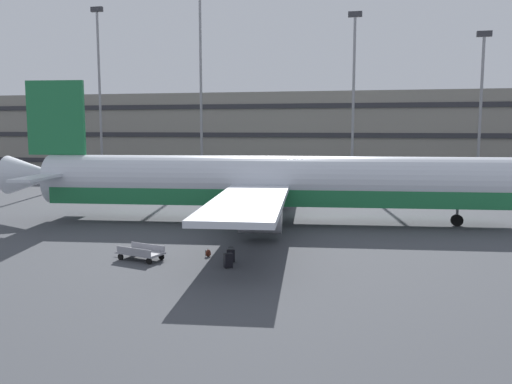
% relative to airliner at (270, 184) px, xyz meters
% --- Properties ---
extents(ground_plane, '(600.00, 600.00, 0.00)m').
position_rel_airliner_xyz_m(ground_plane, '(3.54, 1.76, -3.13)').
color(ground_plane, '#424449').
extents(terminal_structure, '(133.10, 15.71, 12.71)m').
position_rel_airliner_xyz_m(terminal_structure, '(3.54, 44.76, 3.23)').
color(terminal_structure, gray).
rests_on(terminal_structure, ground_plane).
extents(airliner, '(43.61, 35.35, 11.32)m').
position_rel_airliner_xyz_m(airliner, '(0.00, 0.00, 0.00)').
color(airliner, silver).
rests_on(airliner, ground_plane).
extents(light_mast_far_left, '(1.80, 0.50, 24.84)m').
position_rel_airliner_xyz_m(light_mast_far_left, '(-31.98, 31.66, 11.02)').
color(light_mast_far_left, gray).
rests_on(light_mast_far_left, ground_plane).
extents(light_mast_left, '(1.80, 0.50, 26.58)m').
position_rel_airliner_xyz_m(light_mast_left, '(-16.26, 31.66, 11.91)').
color(light_mast_left, gray).
rests_on(light_mast_left, ground_plane).
extents(light_mast_center_left, '(1.80, 0.50, 22.51)m').
position_rel_airliner_xyz_m(light_mast_center_left, '(4.99, 31.66, 9.82)').
color(light_mast_center_left, gray).
rests_on(light_mast_center_left, ground_plane).
extents(light_mast_center_right, '(1.80, 0.50, 19.44)m').
position_rel_airliner_xyz_m(light_mast_center_right, '(20.90, 31.66, 8.24)').
color(light_mast_center_right, gray).
rests_on(light_mast_center_right, ground_plane).
extents(suitcase_red, '(0.52, 0.50, 1.01)m').
position_rel_airliner_xyz_m(suitcase_red, '(0.48, -13.95, -2.70)').
color(suitcase_red, black).
rests_on(suitcase_red, ground_plane).
extents(suitcase_laid_flat, '(0.52, 0.42, 0.92)m').
position_rel_airliner_xyz_m(suitcase_laid_flat, '(0.30, -12.78, -2.73)').
color(suitcase_laid_flat, black).
rests_on(suitcase_laid_flat, ground_plane).
extents(backpack_scuffed, '(0.37, 0.44, 0.47)m').
position_rel_airliner_xyz_m(backpack_scuffed, '(-1.35, -11.76, -2.93)').
color(backpack_scuffed, '#592619').
rests_on(backpack_scuffed, ground_plane).
extents(baggage_cart, '(3.36, 1.95, 0.82)m').
position_rel_airliner_xyz_m(baggage_cart, '(-4.90, -13.36, -2.70)').
color(baggage_cart, gray).
rests_on(baggage_cart, ground_plane).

